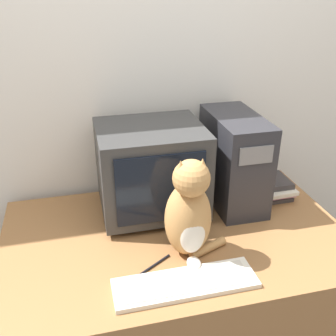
% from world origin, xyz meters
% --- Properties ---
extents(wall_back, '(7.00, 0.05, 2.50)m').
position_xyz_m(wall_back, '(0.00, 0.93, 1.25)').
color(wall_back, silver).
rests_on(wall_back, ground_plane).
extents(desk, '(1.42, 0.87, 0.72)m').
position_xyz_m(desk, '(0.00, 0.43, 0.36)').
color(desk, olive).
rests_on(desk, ground_plane).
extents(crt_monitor, '(0.45, 0.39, 0.40)m').
position_xyz_m(crt_monitor, '(-0.06, 0.64, 0.92)').
color(crt_monitor, '#333333').
rests_on(crt_monitor, desk).
extents(computer_tower, '(0.21, 0.42, 0.42)m').
position_xyz_m(computer_tower, '(0.32, 0.64, 0.92)').
color(computer_tower, '#28282D').
rests_on(computer_tower, desk).
extents(keyboard, '(0.50, 0.15, 0.02)m').
position_xyz_m(keyboard, '(-0.05, 0.13, 0.73)').
color(keyboard, silver).
rests_on(keyboard, desk).
extents(cat, '(0.25, 0.22, 0.41)m').
position_xyz_m(cat, '(0.01, 0.30, 0.90)').
color(cat, '#B7844C').
rests_on(cat, desk).
extents(book_stack, '(0.17, 0.22, 0.08)m').
position_xyz_m(book_stack, '(0.54, 0.64, 0.76)').
color(book_stack, '#383333').
rests_on(book_stack, desk).
extents(pen, '(0.13, 0.09, 0.01)m').
position_xyz_m(pen, '(-0.13, 0.26, 0.72)').
color(pen, black).
rests_on(pen, desk).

